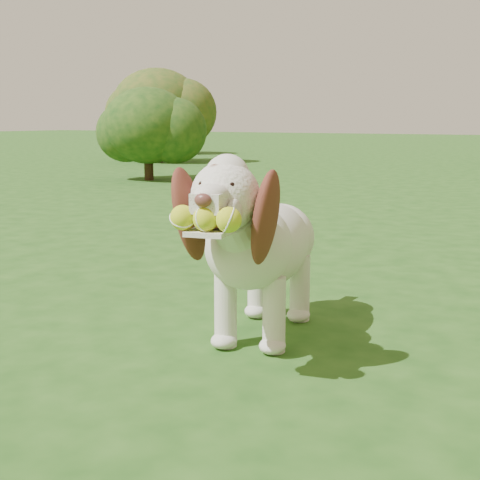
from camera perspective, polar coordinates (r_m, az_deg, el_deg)
The scene contains 5 objects.
ground at distance 2.88m, azimuth -12.44°, elevation -9.26°, with size 80.00×80.00×0.00m, color #1E4915.
dog at distance 2.85m, azimuth 1.61°, elevation -0.03°, with size 0.60×1.27×0.83m.
shrub_a at distance 10.59m, azimuth -7.87°, elevation 9.64°, with size 1.39×1.39×1.44m.
shrub_e at distance 14.98m, azimuth -7.08°, elevation 11.19°, with size 1.97×1.97×2.04m.
shrub_g at distance 18.62m, azimuth -6.83°, elevation 10.76°, with size 1.84×1.84×1.90m.
Camera 1 is at (1.86, -1.98, 0.95)m, focal length 50.00 mm.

